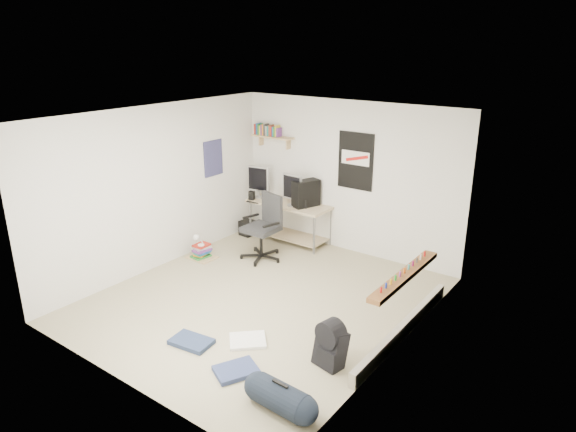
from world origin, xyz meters
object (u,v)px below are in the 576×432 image
Objects in this scene: duffel_bag at (280,398)px; book_stack at (201,249)px; desk at (290,221)px; office_chair at (261,230)px; backpack at (331,348)px.

book_stack is (-3.24, 2.15, 0.01)m from duffel_bag.
office_chair reaches higher than desk.
duffel_bag reaches higher than book_stack.
office_chair reaches higher than book_stack.
book_stack is at bearing 170.71° from backpack.
duffel_bag is at bearing -51.27° from desk.
desk is 0.93m from office_chair.
backpack is (2.52, -2.71, -0.16)m from desk.
desk is at bearing 110.06° from office_chair.
backpack is 0.92m from duffel_bag.
backpack is 0.90× the size of book_stack.
duffel_bag is 3.89m from book_stack.
duffel_bag is (2.53, -3.63, -0.22)m from desk.
backpack is at bearing -21.83° from office_chair.
duffel_bag reaches higher than backpack.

